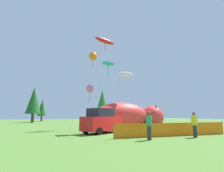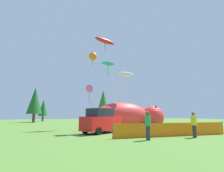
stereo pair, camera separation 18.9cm
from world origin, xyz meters
TOP-DOWN VIEW (x-y plane):
  - ground_plane at (0.00, 0.00)m, footprint 120.00×120.00m
  - parked_car at (-2.48, 1.73)m, footprint 4.27×3.18m
  - folding_chair at (2.00, -0.26)m, footprint 0.76×0.76m
  - inflatable_cat at (2.24, 4.83)m, footprint 8.94×3.54m
  - safety_fence at (1.77, -2.71)m, footprint 9.83×1.36m
  - spectator_in_yellow_shirt at (-1.31, -3.62)m, footprint 0.40×0.40m
  - spectator_in_white_shirt at (2.55, -3.95)m, footprint 0.40×0.40m
  - kite_orange_flower at (-1.73, 6.76)m, footprint 2.70×1.65m
  - kite_pink_octopus at (-3.53, 2.16)m, footprint 2.70×0.88m
  - kite_red_lizard at (0.08, 7.19)m, footprint 4.38×1.40m
  - kite_teal_diamond at (-1.67, 2.27)m, footprint 2.57×2.05m
  - kite_white_ghost at (2.09, 5.45)m, footprint 1.66×2.45m
  - horizon_tree_east at (-5.25, 38.24)m, footprint 2.43×2.43m
  - horizon_tree_west at (-7.63, 29.93)m, footprint 3.30×3.30m
  - horizon_tree_mid at (11.17, 35.12)m, footprint 3.79×3.79m

SIDE VIEW (x-z plane):
  - ground_plane at x=0.00m, z-range 0.00..0.00m
  - safety_fence at x=1.77m, z-range -0.05..1.06m
  - folding_chair at x=2.00m, z-range 0.08..1.04m
  - spectator_in_white_shirt at x=2.55m, z-range 0.08..1.92m
  - spectator_in_yellow_shirt at x=-1.31m, z-range 0.08..1.94m
  - parked_car at x=-2.48m, z-range -0.03..2.16m
  - inflatable_cat at x=2.24m, z-range -0.12..2.93m
  - horizon_tree_east at x=-5.25m, z-range 0.66..6.47m
  - kite_pink_octopus at x=-3.53m, z-range 1.82..6.21m
  - horizon_tree_west at x=-7.63m, z-range 0.90..8.77m
  - horizon_tree_mid at x=11.17m, z-range 1.03..10.07m
  - kite_teal_diamond at x=-1.67m, z-range 3.13..10.02m
  - kite_white_ghost at x=2.09m, z-range 3.02..10.27m
  - kite_orange_flower at x=-1.73m, z-range 4.16..13.56m
  - kite_red_lizard at x=0.08m, z-range 5.47..17.29m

